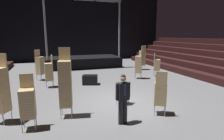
{
  "coord_description": "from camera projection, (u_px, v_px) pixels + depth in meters",
  "views": [
    {
      "loc": [
        -3.02,
        -7.6,
        2.98
      ],
      "look_at": [
        -0.31,
        0.36,
        1.4
      ],
      "focal_mm": 29.56,
      "sensor_mm": 36.0,
      "label": 1
    }
  ],
  "objects": [
    {
      "name": "man_with_tie",
      "position": [
        123.0,
        96.0,
        6.16
      ],
      "size": [
        0.57,
        0.3,
        1.72
      ],
      "rotation": [
        0.0,
        0.0,
        3.33
      ],
      "color": "black",
      "rests_on": "ground_plane"
    },
    {
      "name": "chair_stack_aisle_left",
      "position": [
        0.0,
        89.0,
        6.19
      ],
      "size": [
        0.6,
        0.6,
        2.39
      ],
      "rotation": [
        0.0,
        0.0,
        2.63
      ],
      "color": "#B2B5BA",
      "rests_on": "ground_plane"
    },
    {
      "name": "stage_riser",
      "position": [
        83.0,
        61.0,
        17.81
      ],
      "size": [
        6.93,
        3.39,
        6.1
      ],
      "color": "black",
      "rests_on": "ground_plane"
    },
    {
      "name": "chair_stack_rear_centre",
      "position": [
        160.0,
        93.0,
        6.93
      ],
      "size": [
        0.6,
        0.6,
        1.71
      ],
      "rotation": [
        0.0,
        0.0,
        5.76
      ],
      "color": "#B2B5BA",
      "rests_on": "ground_plane"
    },
    {
      "name": "arena_end_wall",
      "position": [
        75.0,
        27.0,
        21.79
      ],
      "size": [
        22.0,
        0.3,
        8.0
      ],
      "primitive_type": "cube",
      "color": "black",
      "rests_on": "ground_plane"
    },
    {
      "name": "chair_stack_front_left",
      "position": [
        157.0,
        65.0,
        13.63
      ],
      "size": [
        0.6,
        0.6,
        1.71
      ],
      "rotation": [
        0.0,
        0.0,
        4.2
      ],
      "color": "#B2B5BA",
      "rests_on": "ground_plane"
    },
    {
      "name": "chair_stack_mid_left",
      "position": [
        139.0,
        64.0,
        12.78
      ],
      "size": [
        0.6,
        0.6,
        2.05
      ],
      "rotation": [
        0.0,
        0.0,
        1.02
      ],
      "color": "#B2B5BA",
      "rests_on": "ground_plane"
    },
    {
      "name": "ground_plane",
      "position": [
        121.0,
        101.0,
        8.58
      ],
      "size": [
        22.0,
        30.0,
        0.1
      ],
      "primitive_type": "cube",
      "color": "slate"
    },
    {
      "name": "equipment_road_case",
      "position": [
        90.0,
        80.0,
        11.37
      ],
      "size": [
        1.04,
        0.85,
        0.58
      ],
      "primitive_type": "cube",
      "rotation": [
        0.0,
        0.0,
        -0.31
      ],
      "color": "black",
      "rests_on": "ground_plane"
    },
    {
      "name": "chair_stack_front_right",
      "position": [
        49.0,
        71.0,
        10.62
      ],
      "size": [
        0.47,
        0.47,
        1.88
      ],
      "rotation": [
        0.0,
        0.0,
        1.65
      ],
      "color": "#B2B5BA",
      "rests_on": "ground_plane"
    },
    {
      "name": "chair_stack_mid_centre",
      "position": [
        65.0,
        83.0,
        6.65
      ],
      "size": [
        0.51,
        0.51,
        2.56
      ],
      "rotation": [
        0.0,
        0.0,
        2.96
      ],
      "color": "#B2B5BA",
      "rests_on": "ground_plane"
    },
    {
      "name": "loose_chair_near_man",
      "position": [
        124.0,
        92.0,
        8.07
      ],
      "size": [
        0.61,
        0.61,
        0.95
      ],
      "rotation": [
        0.0,
        0.0,
        0.61
      ],
      "color": "#B2B5BA",
      "rests_on": "ground_plane"
    },
    {
      "name": "chair_stack_rear_right",
      "position": [
        142.0,
        58.0,
        16.12
      ],
      "size": [
        0.45,
        0.45,
        2.14
      ],
      "rotation": [
        0.0,
        0.0,
        0.02
      ],
      "color": "#B2B5BA",
      "rests_on": "ground_plane"
    },
    {
      "name": "chair_stack_rear_left",
      "position": [
        28.0,
        102.0,
        5.8
      ],
      "size": [
        0.45,
        0.45,
        1.79
      ],
      "rotation": [
        0.0,
        0.0,
        3.11
      ],
      "color": "#B2B5BA",
      "rests_on": "ground_plane"
    },
    {
      "name": "chair_stack_mid_right",
      "position": [
        40.0,
        65.0,
        12.35
      ],
      "size": [
        0.62,
        0.62,
        2.05
      ],
      "rotation": [
        0.0,
        0.0,
        3.92
      ],
      "color": "#B2B5BA",
      "rests_on": "ground_plane"
    }
  ]
}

